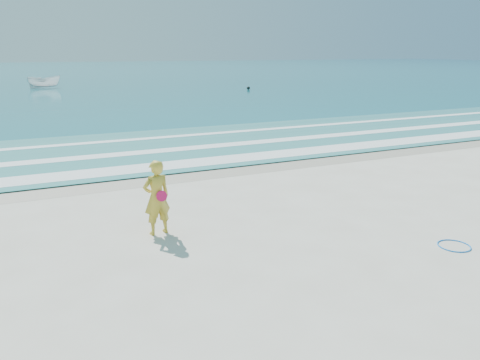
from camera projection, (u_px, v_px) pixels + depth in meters
name	position (u px, v px, depth m)	size (l,w,h in m)	color
ground	(292.00, 279.00, 9.45)	(400.00, 400.00, 0.00)	silver
wet_sand	(166.00, 175.00, 17.31)	(400.00, 2.40, 0.00)	#B2A893
ocean	(41.00, 72.00, 101.20)	(400.00, 190.00, 0.04)	#19727F
shallow	(135.00, 149.00, 21.67)	(400.00, 10.00, 0.01)	#59B7AD
foam_near	(157.00, 166.00, 18.44)	(400.00, 1.40, 0.01)	white
foam_mid	(139.00, 152.00, 20.97)	(400.00, 0.90, 0.01)	white
foam_far	(124.00, 140.00, 23.85)	(400.00, 0.60, 0.01)	white
hoop	(454.00, 246.00, 11.04)	(0.75, 0.75, 0.03)	#0C78E9
boat	(44.00, 82.00, 57.12)	(1.47, 3.91, 1.51)	white
buoy	(248.00, 88.00, 54.79)	(0.39, 0.39, 0.39)	black
woman	(157.00, 198.00, 11.57)	(0.76, 0.56, 1.90)	gold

